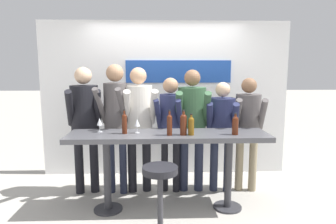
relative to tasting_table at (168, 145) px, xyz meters
name	(u,v)px	position (x,y,z in m)	size (l,w,h in m)	color
ground_plane	(168,209)	(0.00, 0.00, -0.84)	(40.00, 40.00, 0.00)	#B2ADA3
back_wall	(165,99)	(0.00, 1.37, 0.43)	(4.05, 0.12, 2.53)	white
tasting_table	(168,145)	(0.00, 0.00, 0.00)	(2.45, 0.58, 0.99)	#4C4C51
bar_stool	(160,191)	(-0.11, -0.62, -0.32)	(0.39, 0.39, 0.77)	#333338
person_far_left	(85,116)	(-1.14, 0.55, 0.27)	(0.52, 0.63, 1.79)	black
person_left	(116,113)	(-0.71, 0.53, 0.32)	(0.46, 0.59, 1.83)	#23283D
person_center_left	(139,116)	(-0.39, 0.57, 0.27)	(0.51, 0.62, 1.78)	black
person_center	(170,121)	(0.05, 0.56, 0.20)	(0.43, 0.54, 1.64)	black
person_center_right	(192,117)	(0.36, 0.57, 0.25)	(0.49, 0.58, 1.75)	#23283D
person_right	(222,125)	(0.78, 0.54, 0.14)	(0.49, 0.57, 1.58)	#23283D
person_far_right	(248,122)	(1.15, 0.55, 0.18)	(0.46, 0.56, 1.64)	gray
wine_bottle_0	(169,124)	(0.01, -0.11, 0.29)	(0.06, 0.06, 0.31)	#4C1E0F
wine_bottle_1	(124,123)	(-0.53, 0.00, 0.28)	(0.06, 0.06, 0.30)	#4C1E0F
wine_bottle_2	(235,125)	(0.80, -0.11, 0.27)	(0.08, 0.08, 0.26)	#4C1E0F
wine_bottle_3	(183,123)	(0.18, -0.10, 0.29)	(0.08, 0.08, 0.30)	#4C1E0F
wine_bottle_4	(191,125)	(0.27, -0.11, 0.27)	(0.07, 0.07, 0.26)	brown
wine_glass_0	(137,123)	(-0.38, 0.02, 0.28)	(0.07, 0.07, 0.18)	silver
wine_glass_1	(100,122)	(-0.85, 0.10, 0.28)	(0.07, 0.07, 0.18)	silver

